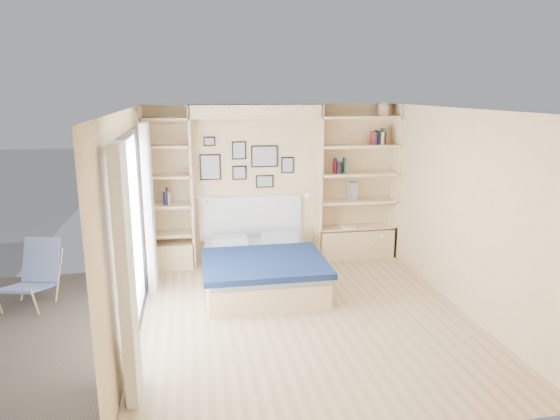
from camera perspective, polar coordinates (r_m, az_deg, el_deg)
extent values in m
plane|color=tan|center=(6.28, 2.75, -12.09)|extent=(4.50, 4.50, 0.00)
plane|color=beige|center=(8.00, -0.73, 3.01)|extent=(4.00, 0.00, 4.00)
plane|color=beige|center=(3.80, 10.63, -9.38)|extent=(4.00, 0.00, 4.00)
plane|color=beige|center=(5.75, -16.94, -1.81)|extent=(0.00, 4.50, 4.50)
plane|color=beige|center=(6.58, 20.12, -0.14)|extent=(0.00, 4.50, 4.50)
plane|color=white|center=(5.66, 3.05, 11.37)|extent=(4.50, 4.50, 0.00)
cube|color=beige|center=(7.73, -10.08, 2.42)|extent=(0.04, 0.35, 2.50)
cube|color=beige|center=(7.98, 4.45, 2.94)|extent=(0.04, 0.35, 2.50)
cube|color=beige|center=(7.66, -2.79, 11.19)|extent=(2.00, 0.35, 0.20)
cube|color=beige|center=(8.39, 12.96, 3.16)|extent=(0.04, 0.35, 2.50)
cube|color=beige|center=(7.76, -15.10, 2.20)|extent=(0.04, 0.35, 2.50)
cube|color=beige|center=(8.40, 8.63, -3.66)|extent=(1.30, 0.35, 0.50)
cube|color=beige|center=(8.00, -12.28, -5.08)|extent=(0.70, 0.35, 0.40)
cube|color=black|center=(5.57, -17.33, 7.96)|extent=(0.04, 2.08, 0.06)
cube|color=black|center=(6.17, -15.86, -12.80)|extent=(0.04, 2.08, 0.06)
cube|color=black|center=(4.82, -17.81, -6.70)|extent=(0.04, 0.06, 2.20)
cube|color=black|center=(6.76, -15.65, -0.77)|extent=(0.04, 0.06, 2.20)
cube|color=silver|center=(5.78, -16.66, -3.05)|extent=(0.01, 2.00, 2.20)
cube|color=white|center=(4.53, -17.16, -7.28)|extent=(0.10, 0.45, 2.30)
cube|color=white|center=(7.01, -14.74, 0.21)|extent=(0.10, 0.45, 2.30)
cube|color=beige|center=(8.33, 8.69, -2.02)|extent=(1.30, 0.35, 0.04)
cube|color=beige|center=(8.22, 8.80, 1.01)|extent=(1.30, 0.35, 0.04)
cube|color=beige|center=(8.14, 8.92, 4.10)|extent=(1.30, 0.35, 0.04)
cube|color=beige|center=(8.08, 9.03, 7.25)|extent=(1.30, 0.35, 0.04)
cube|color=beige|center=(8.04, 9.15, 10.44)|extent=(1.30, 0.35, 0.04)
cube|color=beige|center=(7.90, -12.41, -2.68)|extent=(0.70, 0.35, 0.04)
cube|color=beige|center=(7.79, -12.57, 0.51)|extent=(0.70, 0.35, 0.04)
cube|color=beige|center=(7.70, -12.75, 3.77)|extent=(0.70, 0.35, 0.04)
cube|color=beige|center=(7.64, -12.92, 7.10)|extent=(0.70, 0.35, 0.04)
cube|color=beige|center=(7.61, -13.08, 10.09)|extent=(0.70, 0.35, 0.04)
cube|color=beige|center=(7.13, -2.20, -7.37)|extent=(1.55, 1.93, 0.34)
cube|color=#B4BAC4|center=(7.05, -2.22, -5.71)|extent=(1.51, 1.89, 0.10)
cube|color=#112247|center=(6.72, -1.83, -6.06)|extent=(1.65, 1.35, 0.08)
cube|color=#B4BAC4|center=(7.61, -5.81, -3.44)|extent=(0.53, 0.39, 0.12)
cube|color=#B4BAC4|center=(7.70, -0.06, -3.16)|extent=(0.53, 0.39, 0.12)
cube|color=white|center=(8.03, -3.36, -0.84)|extent=(1.65, 0.04, 0.70)
cube|color=black|center=(7.83, -7.97, 4.87)|extent=(0.32, 0.02, 0.40)
cube|color=gray|center=(7.82, -7.97, 4.86)|extent=(0.28, 0.01, 0.36)
cube|color=black|center=(7.82, -4.72, 6.80)|extent=(0.22, 0.02, 0.28)
cube|color=gray|center=(7.81, -4.71, 6.79)|extent=(0.18, 0.01, 0.24)
cube|color=black|center=(7.87, -4.67, 4.27)|extent=(0.22, 0.02, 0.22)
cube|color=gray|center=(7.86, -4.66, 4.26)|extent=(0.18, 0.01, 0.18)
cube|color=black|center=(7.88, -1.79, 6.16)|extent=(0.42, 0.02, 0.34)
cube|color=gray|center=(7.87, -1.78, 6.15)|extent=(0.38, 0.01, 0.30)
cube|color=black|center=(7.95, -1.77, 3.30)|extent=(0.28, 0.02, 0.20)
cube|color=gray|center=(7.93, -1.76, 3.28)|extent=(0.24, 0.01, 0.16)
cube|color=black|center=(7.97, 0.86, 5.15)|extent=(0.20, 0.02, 0.26)
cube|color=gray|center=(7.96, 0.88, 5.14)|extent=(0.16, 0.01, 0.22)
cube|color=black|center=(7.78, -8.07, 7.79)|extent=(0.18, 0.02, 0.14)
cube|color=gray|center=(7.77, -8.06, 7.78)|extent=(0.14, 0.01, 0.10)
cylinder|color=silver|center=(7.68, -8.99, 1.41)|extent=(0.20, 0.02, 0.02)
cone|color=white|center=(7.69, -8.24, 1.29)|extent=(0.13, 0.12, 0.15)
cylinder|color=silver|center=(7.90, 3.59, 1.88)|extent=(0.20, 0.02, 0.02)
cone|color=white|center=(7.88, 2.88, 1.72)|extent=(0.13, 0.12, 0.15)
cube|color=#9E1011|center=(8.00, 6.29, 4.86)|extent=(0.02, 0.15, 0.19)
cube|color=navy|center=(7.99, 6.35, 5.04)|extent=(0.03, 0.15, 0.24)
cube|color=black|center=(8.02, 6.90, 4.86)|extent=(0.03, 0.15, 0.19)
cube|color=#C1AB91|center=(8.02, 6.90, 4.87)|extent=(0.04, 0.15, 0.19)
cube|color=#205545|center=(8.04, 7.40, 5.06)|extent=(0.03, 0.15, 0.24)
cube|color=#A51E1E|center=(8.13, 10.50, 8.07)|extent=(0.02, 0.15, 0.20)
cube|color=navy|center=(8.14, 10.72, 8.07)|extent=(0.03, 0.15, 0.20)
cube|color=black|center=(8.16, 11.04, 8.14)|extent=(0.03, 0.15, 0.22)
cube|color=#B9B587|center=(8.18, 11.47, 8.04)|extent=(0.04, 0.15, 0.19)
cube|color=#26593F|center=(8.19, 11.69, 8.24)|extent=(0.03, 0.15, 0.25)
cube|color=#A51E1E|center=(8.20, 11.77, 8.06)|extent=(0.03, 0.15, 0.20)
cube|color=navy|center=(7.76, -13.08, 1.29)|extent=(0.02, 0.15, 0.18)
cube|color=black|center=(7.75, -12.77, 1.53)|extent=(0.03, 0.15, 0.25)
cube|color=#BFB28C|center=(7.76, -12.55, 1.34)|extent=(0.03, 0.15, 0.19)
cube|color=beige|center=(8.16, 11.70, 11.04)|extent=(0.13, 0.13, 0.15)
cone|color=beige|center=(8.16, 11.74, 11.85)|extent=(0.20, 0.20, 0.08)
cube|color=slate|center=(8.16, 8.30, 2.14)|extent=(0.12, 0.12, 0.30)
cube|color=white|center=(8.22, 7.83, -1.94)|extent=(0.22, 0.16, 0.03)
cylinder|color=tan|center=(6.82, -26.24, -9.42)|extent=(0.06, 0.14, 0.42)
cylinder|color=tan|center=(7.49, -27.17, -6.63)|extent=(0.12, 0.34, 0.69)
cylinder|color=tan|center=(7.26, -23.97, -6.91)|extent=(0.12, 0.34, 0.69)
cube|color=#2A49B9|center=(7.08, -27.09, -7.94)|extent=(0.62, 0.69, 0.15)
cube|color=#2A49B9|center=(7.33, -25.64, -5.11)|extent=(0.53, 0.35, 0.57)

